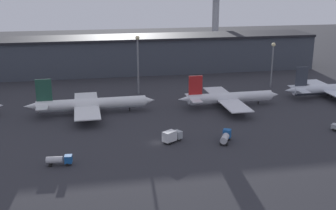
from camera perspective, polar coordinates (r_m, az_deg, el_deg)
ground at (r=128.79m, az=-1.47°, el=-5.13°), size 600.00×600.00×0.00m
terminal_building at (r=224.03m, az=-5.82°, el=6.83°), size 203.05×24.81×18.97m
airplane_1 at (r=157.48m, az=-10.46°, el=0.11°), size 47.77×35.20×13.83m
airplane_2 at (r=165.54m, az=8.25°, el=0.97°), size 41.33×36.10×12.83m
airplane_3 at (r=190.25m, az=21.42°, el=2.04°), size 44.45×35.91×13.45m
service_vehicle_0 at (r=116.93m, az=-14.49°, el=-7.21°), size 6.94×2.57×2.77m
service_vehicle_1 at (r=128.36m, az=0.51°, el=-4.21°), size 6.86×5.70×3.77m
service_vehicle_4 at (r=129.64m, az=7.81°, el=-4.29°), size 5.34×7.25×3.35m
lamp_post_1 at (r=179.49m, az=-4.11°, el=6.46°), size 1.80×1.80×25.10m
lamp_post_2 at (r=196.59m, az=13.98°, el=6.16°), size 1.80×1.80×20.51m
control_tower at (r=283.04m, az=6.47°, el=12.07°), size 9.00×9.00×43.26m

